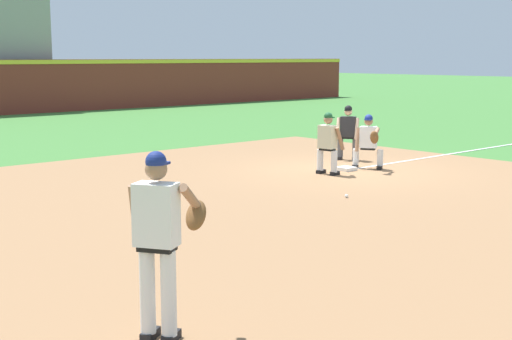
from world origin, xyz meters
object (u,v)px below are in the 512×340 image
(baseball, at_px, (346,196))
(umpire, at_px, (348,130))
(first_base_bag, at_px, (346,169))
(pitcher, at_px, (160,235))
(baserunner, at_px, (328,141))
(first_baseman, at_px, (369,139))

(baseball, relative_size, umpire, 0.05)
(first_base_bag, relative_size, pitcher, 0.20)
(pitcher, height_order, baserunner, pitcher)
(first_base_bag, distance_m, pitcher, 10.95)
(baserunner, xyz_separation_m, umpire, (2.16, 1.27, 0.00))
(baseball, distance_m, pitcher, 7.64)
(first_baseman, distance_m, umpire, 1.59)
(baserunner, relative_size, umpire, 1.00)
(first_base_bag, height_order, baseball, first_base_bag)
(baseball, height_order, pitcher, pitcher)
(pitcher, height_order, umpire, pitcher)
(first_baseman, xyz_separation_m, umpire, (0.81, 1.37, 0.06))
(first_base_bag, bearing_deg, pitcher, -148.10)
(baserunner, distance_m, umpire, 2.51)
(first_base_bag, bearing_deg, baserunner, -173.34)
(baseball, height_order, baserunner, baserunner)
(first_base_bag, bearing_deg, baseball, -138.66)
(first_base_bag, distance_m, umpire, 1.97)
(first_base_bag, distance_m, baseball, 3.40)
(baseball, relative_size, baserunner, 0.05)
(pitcher, height_order, first_baseman, pitcher)
(first_baseman, bearing_deg, first_base_bag, 161.66)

